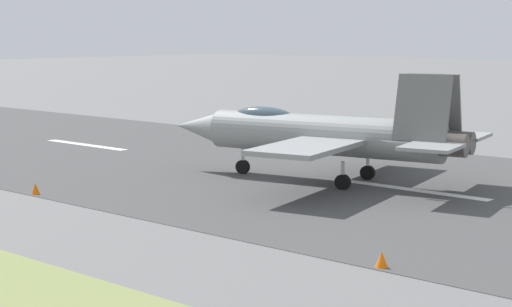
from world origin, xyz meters
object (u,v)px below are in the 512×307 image
object	(u,v)px
fighter_jet	(322,134)
marker_cone_near	(382,259)
crew_person	(210,126)
marker_cone_mid	(35,189)

from	to	relation	value
fighter_jet	marker_cone_near	bearing A→B (deg)	133.15
crew_person	fighter_jet	bearing A→B (deg)	150.59
fighter_jet	crew_person	size ratio (longest dim) A/B	10.92
marker_cone_mid	crew_person	bearing A→B (deg)	-67.10
marker_cone_mid	fighter_jet	bearing A→B (deg)	-125.15
marker_cone_mid	marker_cone_near	bearing A→B (deg)	180.00
fighter_jet	marker_cone_mid	size ratio (longest dim) A/B	31.71
crew_person	marker_cone_near	world-z (taller)	crew_person
crew_person	marker_cone_near	xyz separation A→B (m)	(-28.29, 21.47, -0.52)
fighter_jet	marker_cone_mid	distance (m)	14.49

